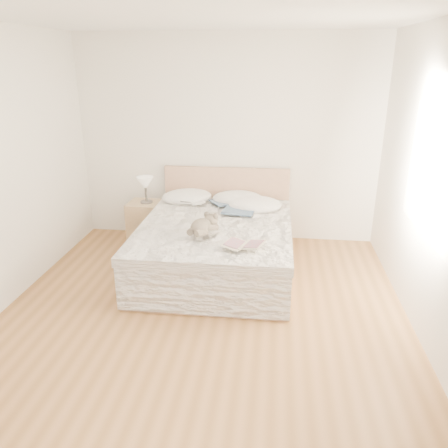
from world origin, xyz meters
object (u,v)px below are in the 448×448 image
at_px(table_lamp, 145,184).
at_px(teddy_bear, 201,232).
at_px(photo_book, 190,202).
at_px(childrens_book, 244,245).
at_px(bed, 217,244).
at_px(nightstand, 147,222).

relative_size(table_lamp, teddy_bear, 1.00).
height_order(table_lamp, photo_book, table_lamp).
bearing_deg(photo_book, childrens_book, -85.32).
distance_m(table_lamp, teddy_bear, 1.53).
xyz_separation_m(bed, table_lamp, (-1.05, 0.70, 0.51)).
bearing_deg(nightstand, childrens_book, -44.92).
distance_m(photo_book, childrens_book, 1.55).
height_order(photo_book, childrens_book, same).
bearing_deg(bed, teddy_bear, -101.55).
bearing_deg(nightstand, bed, -33.49).
bearing_deg(childrens_book, bed, 135.83).
height_order(photo_book, teddy_bear, teddy_bear).
relative_size(photo_book, teddy_bear, 1.00).
height_order(bed, nightstand, bed).
xyz_separation_m(bed, teddy_bear, (-0.10, -0.49, 0.34)).
xyz_separation_m(photo_book, childrens_book, (0.80, -1.33, 0.00)).
bearing_deg(table_lamp, photo_book, -9.41).
bearing_deg(childrens_book, nightstand, 153.79).
xyz_separation_m(bed, nightstand, (-1.07, 0.71, -0.03)).
height_order(bed, childrens_book, bed).
height_order(childrens_book, teddy_bear, teddy_bear).
distance_m(table_lamp, photo_book, 0.65).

